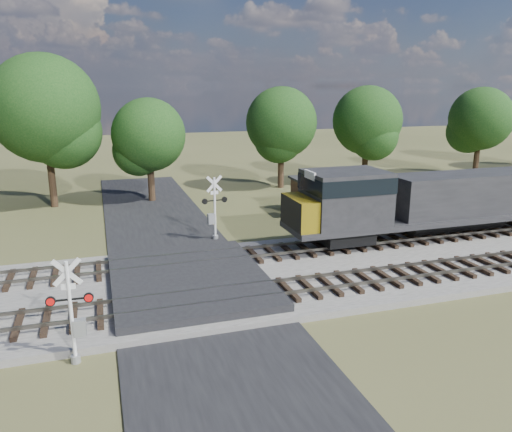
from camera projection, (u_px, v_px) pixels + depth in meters
name	position (u px, v px, depth m)	size (l,w,h in m)	color
ground	(191.00, 291.00, 22.94)	(160.00, 160.00, 0.00)	#444726
ballast_bed	(377.00, 262.00, 26.30)	(140.00, 10.00, 0.30)	gray
road	(191.00, 291.00, 22.93)	(7.00, 60.00, 0.08)	black
crossing_panel	(189.00, 281.00, 23.32)	(7.00, 9.00, 0.62)	#262628
track_near	(269.00, 291.00, 21.91)	(140.00, 2.60, 0.33)	black
track_far	(239.00, 256.00, 26.52)	(140.00, 2.60, 0.33)	black
crossing_signal_near	(74.00, 320.00, 16.66)	(1.52, 0.33, 3.77)	silver
crossing_signal_far	(214.00, 214.00, 30.20)	(1.61, 0.38, 4.01)	silver
equipment_shed	(320.00, 195.00, 36.93)	(3.90, 3.90, 2.58)	#46271E
treeline	(178.00, 113.00, 41.22)	(83.99, 11.08, 11.91)	black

